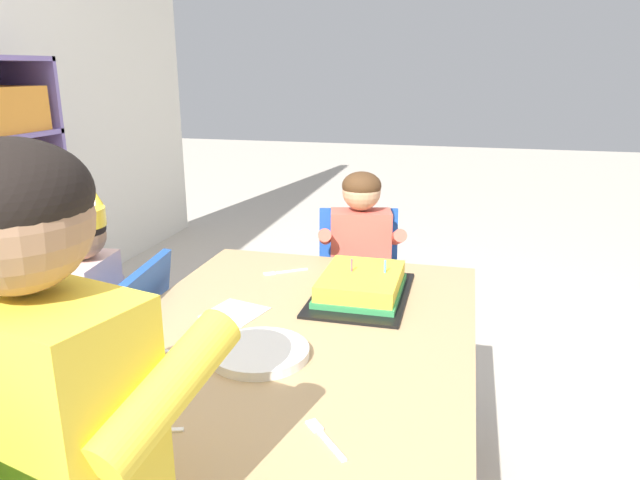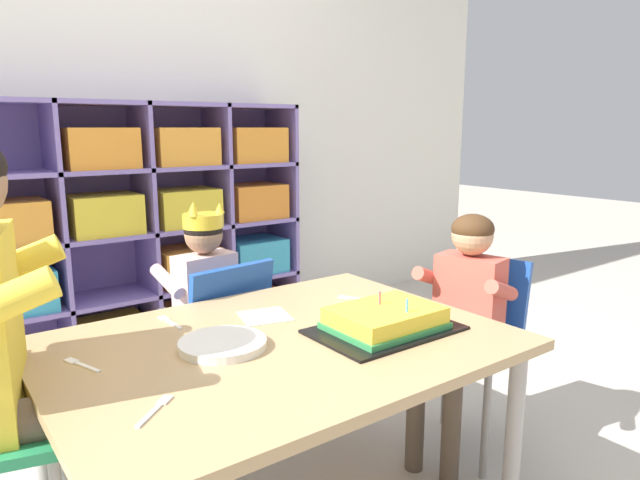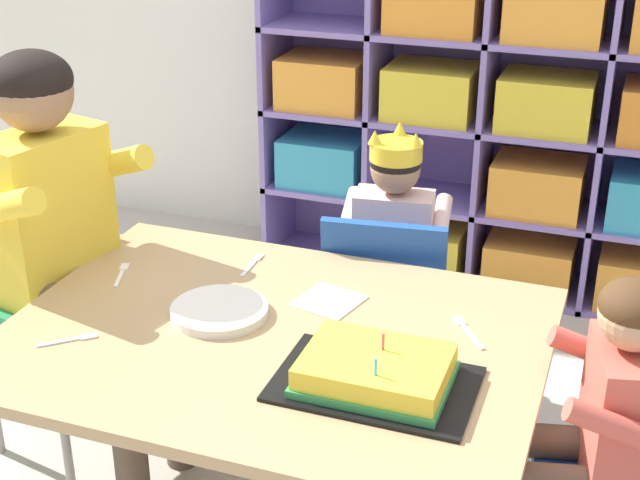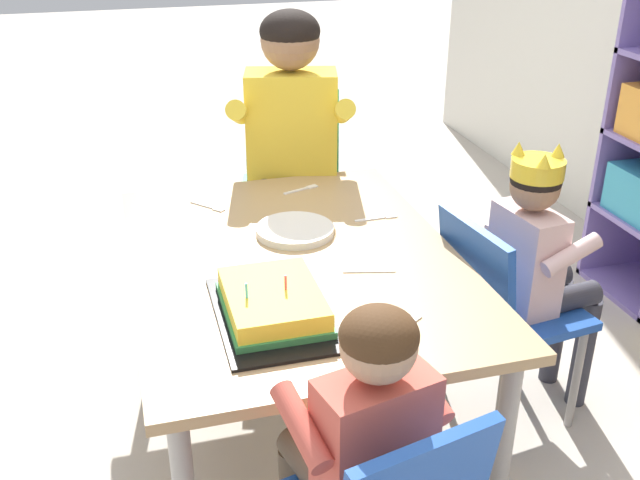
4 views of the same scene
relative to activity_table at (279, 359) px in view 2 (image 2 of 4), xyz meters
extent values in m
cube|color=silver|center=(0.00, 1.70, 0.95)|extent=(5.33, 0.10, 2.90)
cube|color=#7F6BB2|center=(0.18, 1.63, 0.10)|extent=(1.58, 0.01, 1.21)
cube|color=#7F6BB2|center=(-0.21, 1.48, 0.10)|extent=(0.02, 0.32, 1.21)
cube|color=#7F6BB2|center=(0.18, 1.48, 0.10)|extent=(0.02, 0.32, 1.21)
cube|color=#7F6BB2|center=(0.57, 1.48, 0.10)|extent=(0.02, 0.32, 1.21)
cube|color=#7F6BB2|center=(0.96, 1.48, 0.10)|extent=(0.02, 0.32, 1.21)
cube|color=#7F6BB2|center=(0.18, 1.48, -0.49)|extent=(1.58, 0.32, 0.02)
cube|color=#7F6BB2|center=(0.18, 1.48, -0.19)|extent=(1.58, 0.32, 0.02)
cube|color=#7F6BB2|center=(0.18, 1.48, 0.10)|extent=(1.58, 0.32, 0.02)
cube|color=#7F6BB2|center=(0.18, 1.48, 0.40)|extent=(1.58, 0.32, 0.02)
cube|color=#7F6BB2|center=(0.18, 1.48, 0.70)|extent=(1.58, 0.32, 0.02)
cube|color=yellow|center=(-0.01, 1.47, -0.39)|extent=(0.30, 0.25, 0.18)
cube|color=orange|center=(0.38, 1.47, -0.39)|extent=(0.30, 0.25, 0.18)
cube|color=orange|center=(0.77, 1.47, -0.39)|extent=(0.30, 0.25, 0.18)
cube|color=teal|center=(-0.40, 1.47, -0.09)|extent=(0.30, 0.25, 0.18)
cube|color=orange|center=(0.38, 1.47, -0.09)|extent=(0.30, 0.25, 0.18)
cube|color=teal|center=(0.77, 1.47, -0.09)|extent=(0.30, 0.25, 0.18)
cube|color=orange|center=(-0.40, 1.47, 0.20)|extent=(0.30, 0.25, 0.18)
cube|color=yellow|center=(-0.01, 1.47, 0.20)|extent=(0.30, 0.25, 0.18)
cube|color=yellow|center=(0.38, 1.47, 0.20)|extent=(0.30, 0.25, 0.18)
cube|color=orange|center=(0.77, 1.47, 0.20)|extent=(0.30, 0.25, 0.18)
cube|color=orange|center=(-0.01, 1.47, 0.50)|extent=(0.30, 0.25, 0.18)
cube|color=orange|center=(0.38, 1.47, 0.50)|extent=(0.30, 0.25, 0.18)
cube|color=orange|center=(0.77, 1.47, 0.50)|extent=(0.30, 0.25, 0.18)
cube|color=tan|center=(0.00, 0.00, 0.04)|extent=(1.15, 0.85, 0.03)
cylinder|color=#9E9993|center=(0.51, -0.36, -0.24)|extent=(0.05, 0.05, 0.53)
cylinder|color=#9E9993|center=(-0.51, 0.36, -0.24)|extent=(0.05, 0.05, 0.53)
cylinder|color=#9E9993|center=(0.51, 0.36, -0.24)|extent=(0.05, 0.05, 0.53)
cube|color=#1E4CA8|center=(0.09, 0.62, -0.15)|extent=(0.39, 0.36, 0.03)
cube|color=#1E4CA8|center=(0.11, 0.47, 0.00)|extent=(0.33, 0.10, 0.28)
cylinder|color=gray|center=(0.22, 0.77, -0.33)|extent=(0.02, 0.02, 0.34)
cylinder|color=gray|center=(-0.07, 0.73, -0.33)|extent=(0.02, 0.02, 0.34)
cylinder|color=gray|center=(0.25, 0.51, -0.33)|extent=(0.02, 0.02, 0.34)
cylinder|color=gray|center=(-0.03, 0.47, -0.33)|extent=(0.02, 0.02, 0.34)
cube|color=beige|center=(0.09, 0.63, 0.01)|extent=(0.22, 0.14, 0.29)
sphere|color=#997051|center=(0.09, 0.63, 0.22)|extent=(0.13, 0.13, 0.13)
ellipsoid|color=black|center=(0.09, 0.63, 0.24)|extent=(0.14, 0.14, 0.10)
cylinder|color=yellow|center=(0.09, 0.63, 0.27)|extent=(0.14, 0.14, 0.05)
cone|color=yellow|center=(0.08, 0.69, 0.31)|extent=(0.04, 0.04, 0.04)
cone|color=yellow|center=(0.15, 0.61, 0.31)|extent=(0.04, 0.04, 0.04)
cone|color=yellow|center=(0.04, 0.60, 0.31)|extent=(0.04, 0.04, 0.04)
cylinder|color=#33333D|center=(0.14, 0.74, -0.11)|extent=(0.10, 0.22, 0.07)
cylinder|color=#33333D|center=(0.01, 0.72, -0.11)|extent=(0.10, 0.22, 0.07)
cylinder|color=#33333D|center=(0.13, 0.85, -0.32)|extent=(0.06, 0.06, 0.36)
cylinder|color=#33333D|center=(0.00, 0.83, -0.32)|extent=(0.06, 0.06, 0.36)
cylinder|color=beige|center=(0.21, 0.69, 0.07)|extent=(0.07, 0.18, 0.10)
cylinder|color=beige|center=(-0.04, 0.65, 0.07)|extent=(0.07, 0.18, 0.10)
cylinder|color=gray|center=(-0.48, 0.26, -0.28)|extent=(0.02, 0.02, 0.45)
cylinder|color=brown|center=(-0.53, 0.03, 0.00)|extent=(0.32, 0.17, 0.10)
cylinder|color=brown|center=(-0.49, 0.20, 0.00)|extent=(0.32, 0.17, 0.10)
cylinder|color=brown|center=(-0.34, 0.17, -0.27)|extent=(0.08, 0.08, 0.47)
cylinder|color=yellow|center=(-0.56, 0.30, 0.27)|extent=(0.26, 0.12, 0.14)
cube|color=#1E4CA8|center=(0.72, -0.03, -0.12)|extent=(0.35, 0.37, 0.03)
cube|color=#1E4CA8|center=(0.85, 0.00, 0.03)|extent=(0.12, 0.30, 0.27)
cylinder|color=gray|center=(0.58, 0.07, -0.32)|extent=(0.02, 0.02, 0.37)
cylinder|color=gray|center=(0.64, -0.18, -0.32)|extent=(0.02, 0.02, 0.37)
cylinder|color=gray|center=(0.80, 0.12, -0.32)|extent=(0.02, 0.02, 0.37)
cylinder|color=gray|center=(0.86, -0.13, -0.32)|extent=(0.02, 0.02, 0.37)
cube|color=#D15647|center=(0.72, -0.03, 0.03)|extent=(0.16, 0.23, 0.29)
sphere|color=tan|center=(0.72, -0.03, 0.25)|extent=(0.13, 0.13, 0.13)
ellipsoid|color=#472D19|center=(0.72, -0.03, 0.27)|extent=(0.14, 0.14, 0.10)
cylinder|color=brown|center=(0.60, 0.01, -0.08)|extent=(0.22, 0.12, 0.07)
cylinder|color=brown|center=(0.63, -0.12, -0.08)|extent=(0.22, 0.12, 0.07)
cylinder|color=brown|center=(0.50, -0.02, -0.31)|extent=(0.06, 0.06, 0.39)
cylinder|color=brown|center=(0.53, -0.14, -0.31)|extent=(0.06, 0.06, 0.39)
cylinder|color=#D15647|center=(0.65, 0.08, 0.10)|extent=(0.18, 0.08, 0.10)
cylinder|color=#D15647|center=(0.71, -0.16, 0.10)|extent=(0.18, 0.08, 0.10)
cube|color=black|center=(0.26, -0.12, 0.06)|extent=(0.39, 0.26, 0.01)
cube|color=yellow|center=(0.26, -0.12, 0.09)|extent=(0.28, 0.21, 0.06)
cube|color=#338E4C|center=(0.26, -0.12, 0.07)|extent=(0.29, 0.22, 0.02)
cylinder|color=#E54C66|center=(0.27, -0.09, 0.14)|extent=(0.01, 0.01, 0.04)
cylinder|color=#4CB2E5|center=(0.28, -0.18, 0.14)|extent=(0.01, 0.01, 0.04)
cylinder|color=white|center=(-0.14, 0.03, 0.06)|extent=(0.22, 0.22, 0.02)
cube|color=white|center=(0.07, 0.18, 0.05)|extent=(0.16, 0.16, 0.00)
cube|color=white|center=(-0.18, 0.27, 0.05)|extent=(0.01, 0.09, 0.00)
cube|color=white|center=(-0.18, 0.33, 0.05)|extent=(0.02, 0.04, 0.00)
cube|color=white|center=(-0.41, -0.19, 0.05)|extent=(0.07, 0.07, 0.00)
cube|color=white|center=(-0.36, -0.15, 0.05)|extent=(0.04, 0.04, 0.00)
cube|color=white|center=(-0.44, 0.11, 0.05)|extent=(0.04, 0.09, 0.00)
cube|color=white|center=(-0.47, 0.17, 0.05)|extent=(0.03, 0.04, 0.00)
cube|color=white|center=(0.41, 0.13, 0.05)|extent=(0.07, 0.09, 0.00)
cube|color=white|center=(0.37, 0.19, 0.05)|extent=(0.04, 0.04, 0.00)
camera|label=1|loc=(-1.22, -0.38, 0.66)|focal=32.64mm
camera|label=2|loc=(-0.74, -1.18, 0.59)|focal=31.89mm
camera|label=3|loc=(0.68, -1.57, 1.06)|focal=51.50mm
camera|label=4|loc=(1.69, -0.40, 0.95)|focal=41.76mm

